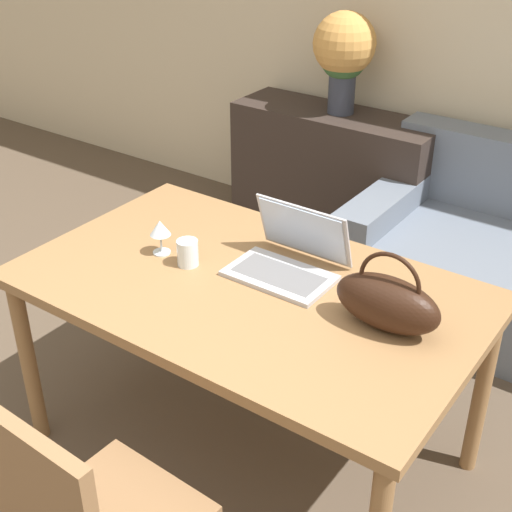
% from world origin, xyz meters
% --- Properties ---
extents(wall_back, '(10.00, 0.06, 2.70)m').
position_xyz_m(wall_back, '(0.00, 2.66, 1.35)').
color(wall_back, beige).
rests_on(wall_back, ground_plane).
extents(dining_table, '(1.59, 0.96, 0.77)m').
position_xyz_m(dining_table, '(0.04, 0.63, 0.70)').
color(dining_table, olive).
rests_on(dining_table, ground_plane).
extents(sideboard, '(1.21, 0.40, 0.78)m').
position_xyz_m(sideboard, '(-0.61, 2.38, 0.39)').
color(sideboard, '#332823').
rests_on(sideboard, ground_plane).
extents(laptop, '(0.37, 0.30, 0.23)m').
position_xyz_m(laptop, '(0.10, 0.80, 0.83)').
color(laptop, '#ADADB2').
rests_on(laptop, dining_table).
extents(drinking_glass, '(0.08, 0.08, 0.10)m').
position_xyz_m(drinking_glass, '(-0.21, 0.61, 0.82)').
color(drinking_glass, silver).
rests_on(drinking_glass, dining_table).
extents(wine_glass, '(0.08, 0.08, 0.13)m').
position_xyz_m(wine_glass, '(-0.35, 0.62, 0.87)').
color(wine_glass, silver).
rests_on(wine_glass, dining_table).
extents(handbag, '(0.35, 0.15, 0.26)m').
position_xyz_m(handbag, '(0.54, 0.67, 0.87)').
color(handbag, black).
rests_on(handbag, dining_table).
extents(flower_vase, '(0.34, 0.34, 0.55)m').
position_xyz_m(flower_vase, '(-0.60, 2.40, 1.13)').
color(flower_vase, '#333847').
rests_on(flower_vase, sideboard).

